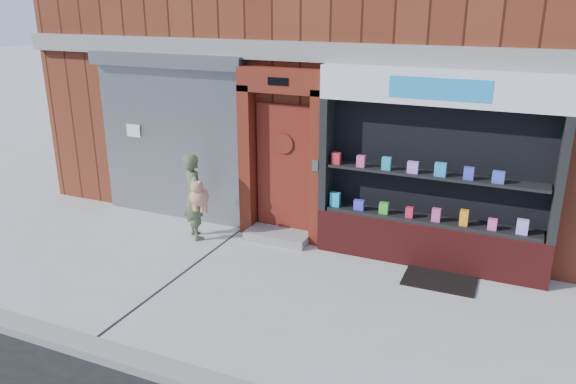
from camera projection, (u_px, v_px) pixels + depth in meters
The scene contains 7 objects.
ground at pixel (276, 293), 7.89m from camera, with size 80.00×80.00×0.00m, color #9E9E99.
curb at pixel (192, 379), 6.01m from camera, with size 60.00×0.30×0.12m, color gray.
shutter_bay at pixel (170, 128), 10.15m from camera, with size 3.10×0.30×3.04m.
red_door_bay at pixel (282, 156), 9.31m from camera, with size 1.52×0.58×2.90m.
pharmacy_bay at pixel (433, 180), 8.35m from camera, with size 3.50×0.41×3.00m.
woman at pixel (195, 196), 9.48m from camera, with size 0.69×0.65×1.50m.
doormat at pixel (440, 280), 8.25m from camera, with size 1.04×0.73×0.03m, color black.
Camera 1 is at (2.98, -6.34, 3.91)m, focal length 35.00 mm.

